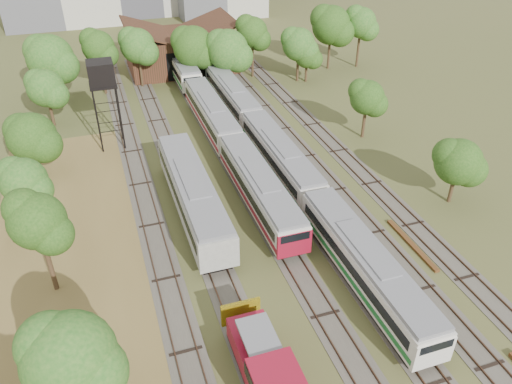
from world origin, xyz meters
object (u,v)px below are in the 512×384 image
object	(u,v)px
railcar_red_set	(232,147)
railcar_green_set	(280,157)
shunter_locomotive	(265,368)
water_tower	(101,76)

from	to	relation	value
railcar_red_set	railcar_green_set	world-z (taller)	railcar_red_set
shunter_locomotive	railcar_green_set	bearing A→B (deg)	66.99
shunter_locomotive	water_tower	xyz separation A→B (m)	(-5.79, 35.38, 6.49)
shunter_locomotive	water_tower	world-z (taller)	water_tower
railcar_red_set	water_tower	bearing A→B (deg)	145.17
water_tower	shunter_locomotive	bearing A→B (deg)	-80.70
railcar_green_set	water_tower	distance (m)	20.74
railcar_red_set	shunter_locomotive	world-z (taller)	shunter_locomotive
railcar_green_set	shunter_locomotive	distance (m)	25.59
railcar_green_set	railcar_red_set	bearing A→B (deg)	137.88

